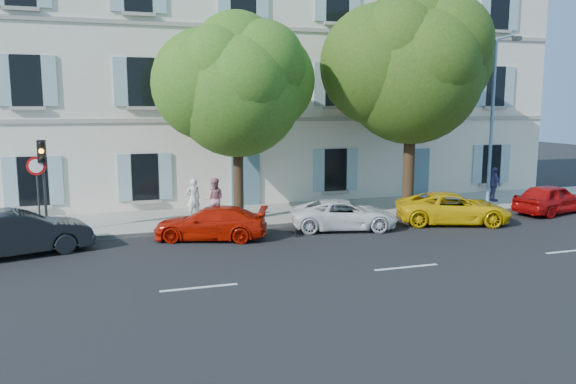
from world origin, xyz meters
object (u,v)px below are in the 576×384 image
object	(u,v)px
tree_right	(412,74)
traffic_light	(43,167)
car_yellow_supercar	(453,208)
pedestrian_a	(193,199)
tree_left	(237,92)
pedestrian_c	(494,184)
car_red_coupe	(211,223)
car_red_hatchback	(551,199)
road_sign	(37,179)
street_lamp	(495,113)
car_dark_sedan	(18,233)
pedestrian_b	(214,199)
car_white_coupe	(344,215)

from	to	relation	value
tree_right	traffic_light	world-z (taller)	tree_right
car_yellow_supercar	tree_right	bearing A→B (deg)	38.87
car_yellow_supercar	pedestrian_a	world-z (taller)	pedestrian_a
tree_left	pedestrian_c	bearing A→B (deg)	3.23
pedestrian_c	car_red_coupe	bearing A→B (deg)	107.11
car_red_hatchback	pedestrian_a	bearing A→B (deg)	64.54
car_red_hatchback	road_sign	size ratio (longest dim) A/B	1.38
street_lamp	car_yellow_supercar	bearing A→B (deg)	-148.73
car_yellow_supercar	tree_left	distance (m)	9.60
car_red_hatchback	street_lamp	xyz separation A→B (m)	(-2.01, 1.48, 3.67)
pedestrian_c	car_dark_sedan	bearing A→B (deg)	104.54
car_red_coupe	tree_right	bearing A→B (deg)	121.58
car_yellow_supercar	pedestrian_b	size ratio (longest dim) A/B	2.62
car_red_coupe	pedestrian_c	size ratio (longest dim) A/B	2.45
car_dark_sedan	car_red_coupe	size ratio (longest dim) A/B	1.10
car_yellow_supercar	tree_left	bearing A→B (deg)	91.63
car_red_coupe	road_sign	bearing A→B (deg)	-87.07
car_dark_sedan	tree_left	world-z (taller)	tree_left
road_sign	car_white_coupe	bearing A→B (deg)	-8.88
pedestrian_a	pedestrian_b	distance (m)	0.91
car_red_coupe	pedestrian_a	xyz separation A→B (m)	(-0.16, 3.00, 0.39)
tree_left	pedestrian_a	size ratio (longest dim) A/B	4.80
tree_left	pedestrian_b	world-z (taller)	tree_left
tree_left	pedestrian_b	xyz separation A→B (m)	(-0.92, 0.30, -4.15)
pedestrian_c	street_lamp	bearing A→B (deg)	142.52
car_white_coupe	traffic_light	distance (m)	10.84
pedestrian_c	pedestrian_b	bearing A→B (deg)	97.22
car_white_coupe	pedestrian_a	world-z (taller)	pedestrian_a
car_red_coupe	car_yellow_supercar	xyz separation A→B (m)	(9.59, -0.32, 0.04)
car_red_coupe	pedestrian_b	xyz separation A→B (m)	(0.58, 2.46, 0.42)
car_yellow_supercar	tree_left	size ratio (longest dim) A/B	0.57
road_sign	pedestrian_c	xyz separation A→B (m)	(19.62, 1.16, -1.18)
street_lamp	pedestrian_b	size ratio (longest dim) A/B	4.36
traffic_light	pedestrian_b	size ratio (longest dim) A/B	1.96
car_yellow_supercar	traffic_light	distance (m)	15.30
street_lamp	pedestrian_c	world-z (taller)	street_lamp
car_white_coupe	car_red_hatchback	bearing A→B (deg)	-76.19
car_white_coupe	pedestrian_a	size ratio (longest dim) A/B	2.49
tree_right	street_lamp	world-z (taller)	tree_right
road_sign	pedestrian_a	size ratio (longest dim) A/B	1.70
car_white_coupe	car_red_hatchback	xyz separation A→B (m)	(9.74, 0.12, 0.09)
tree_left	pedestrian_c	size ratio (longest dim) A/B	4.83
pedestrian_c	car_white_coupe	bearing A→B (deg)	113.18
car_red_coupe	car_red_hatchback	xyz separation A→B (m)	(14.81, 0.15, 0.08)
road_sign	pedestrian_a	distance (m)	5.77
car_dark_sedan	tree_right	bearing A→B (deg)	-97.77
tree_right	road_sign	world-z (taller)	tree_right
tree_left	car_white_coupe	bearing A→B (deg)	-30.83
car_yellow_supercar	road_sign	size ratio (longest dim) A/B	1.61
tree_right	pedestrian_b	size ratio (longest dim) A/B	5.34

